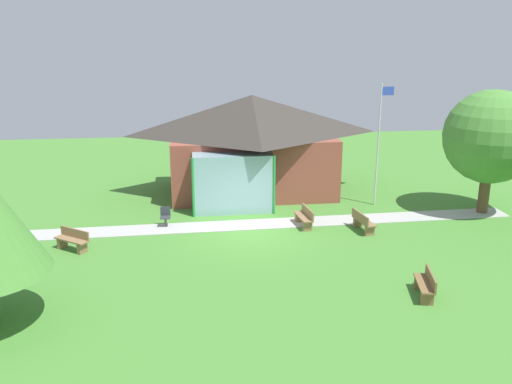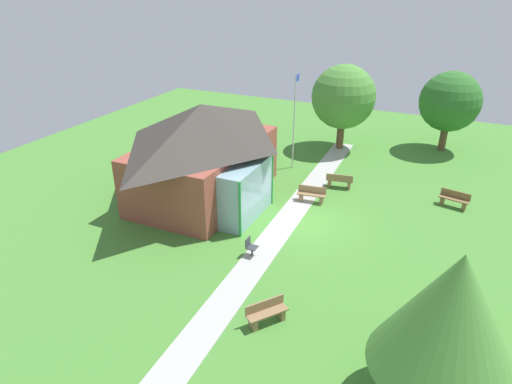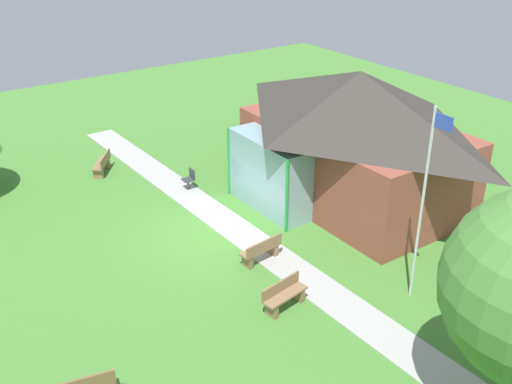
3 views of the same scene
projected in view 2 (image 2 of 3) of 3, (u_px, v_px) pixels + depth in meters
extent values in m
plane|color=#478433|center=(306.00, 223.00, 22.15)|extent=(44.00, 44.00, 0.00)
cube|color=brown|center=(204.00, 169.00, 24.29)|extent=(8.26, 5.03, 3.09)
pyramid|color=#38332D|center=(202.00, 123.00, 23.18)|extent=(9.26, 6.03, 2.01)
cube|color=#8CB2BF|center=(246.00, 191.00, 22.17)|extent=(3.72, 1.20, 2.78)
cylinder|color=green|center=(240.00, 210.00, 20.42)|extent=(0.12, 0.12, 2.78)
cylinder|color=green|center=(272.00, 179.00, 23.46)|extent=(0.12, 0.12, 2.78)
cube|color=#ADADA8|center=(288.00, 219.00, 22.51)|extent=(24.01, 1.92, 0.03)
cylinder|color=silver|center=(294.00, 122.00, 27.25)|extent=(0.08, 0.08, 5.89)
cube|color=blue|center=(297.00, 78.00, 26.37)|extent=(0.60, 0.02, 0.40)
cube|color=olive|center=(311.00, 194.00, 24.01)|extent=(0.62, 1.54, 0.06)
cube|color=olive|center=(321.00, 200.00, 23.97)|extent=(0.42, 0.21, 0.39)
cube|color=olive|center=(301.00, 197.00, 24.27)|extent=(0.42, 0.21, 0.39)
cube|color=olive|center=(312.00, 189.00, 24.08)|extent=(0.24, 1.50, 0.36)
cube|color=olive|center=(340.00, 180.00, 25.69)|extent=(0.68, 1.55, 0.06)
cube|color=olive|center=(330.00, 183.00, 25.94)|extent=(0.42, 0.22, 0.39)
cube|color=olive|center=(349.00, 185.00, 25.67)|extent=(0.42, 0.22, 0.39)
cube|color=olive|center=(340.00, 178.00, 25.44)|extent=(0.30, 1.49, 0.36)
cube|color=olive|center=(267.00, 313.00, 15.61)|extent=(1.46, 1.25, 0.06)
cube|color=olive|center=(281.00, 313.00, 15.96)|extent=(0.37, 0.42, 0.39)
cube|color=olive|center=(253.00, 324.00, 15.49)|extent=(0.37, 0.42, 0.39)
cube|color=olive|center=(265.00, 305.00, 15.67)|extent=(1.24, 0.95, 0.36)
cube|color=brown|center=(454.00, 199.00, 23.50)|extent=(0.74, 1.56, 0.06)
cube|color=brown|center=(464.00, 206.00, 23.32)|extent=(0.42, 0.24, 0.39)
cube|color=brown|center=(442.00, 201.00, 23.91)|extent=(0.42, 0.24, 0.39)
cube|color=brown|center=(456.00, 194.00, 23.55)|extent=(0.37, 1.48, 0.36)
cube|color=#33383D|center=(252.00, 247.00, 19.36)|extent=(0.45, 0.45, 0.04)
cube|color=#33383D|center=(248.00, 242.00, 19.34)|extent=(0.44, 0.05, 0.40)
cylinder|color=#4C4C51|center=(252.00, 252.00, 19.46)|extent=(0.10, 0.10, 0.42)
cylinder|color=#4C4C51|center=(252.00, 256.00, 19.55)|extent=(0.36, 0.36, 0.02)
cone|color=#4C8C38|center=(452.00, 313.00, 11.18)|extent=(3.86, 3.86, 3.48)
cylinder|color=brown|center=(340.00, 134.00, 31.23)|extent=(0.49, 0.49, 2.03)
sphere|color=#4C8C38|center=(344.00, 97.00, 30.10)|extent=(4.26, 4.26, 4.26)
cylinder|color=brown|center=(443.00, 137.00, 30.95)|extent=(0.48, 0.48, 1.91)
sphere|color=#2D6B28|center=(450.00, 102.00, 29.89)|extent=(3.96, 3.96, 3.96)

